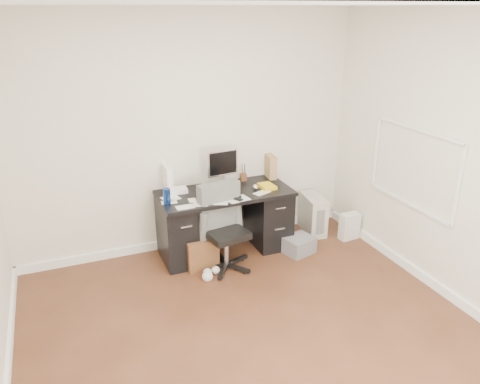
% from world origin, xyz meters
% --- Properties ---
extents(ground, '(4.00, 4.00, 0.00)m').
position_xyz_m(ground, '(0.00, 0.00, 0.00)').
color(ground, '#462616').
rests_on(ground, ground).
extents(room_shell, '(4.02, 4.02, 2.71)m').
position_xyz_m(room_shell, '(0.03, 0.03, 1.66)').
color(room_shell, silver).
rests_on(room_shell, ground).
extents(desk, '(1.50, 0.70, 0.75)m').
position_xyz_m(desk, '(0.30, 1.65, 0.40)').
color(desk, black).
rests_on(desk, ground).
extents(loose_papers, '(1.10, 0.60, 0.00)m').
position_xyz_m(loose_papers, '(0.10, 1.60, 0.75)').
color(loose_papers, silver).
rests_on(loose_papers, desk).
extents(lcd_monitor, '(0.39, 0.24, 0.47)m').
position_xyz_m(lcd_monitor, '(0.31, 1.75, 0.99)').
color(lcd_monitor, silver).
rests_on(lcd_monitor, desk).
extents(keyboard, '(0.49, 0.20, 0.03)m').
position_xyz_m(keyboard, '(0.16, 1.50, 0.76)').
color(keyboard, black).
rests_on(keyboard, desk).
extents(computer_mouse, '(0.08, 0.08, 0.07)m').
position_xyz_m(computer_mouse, '(0.64, 1.56, 0.78)').
color(computer_mouse, silver).
rests_on(computer_mouse, desk).
extents(travel_mug, '(0.10, 0.10, 0.17)m').
position_xyz_m(travel_mug, '(-0.39, 1.54, 0.84)').
color(travel_mug, navy).
rests_on(travel_mug, desk).
extents(white_binder, '(0.14, 0.28, 0.31)m').
position_xyz_m(white_binder, '(-0.29, 1.87, 0.91)').
color(white_binder, white).
rests_on(white_binder, desk).
extents(magazine_file, '(0.14, 0.25, 0.28)m').
position_xyz_m(magazine_file, '(0.98, 1.89, 0.89)').
color(magazine_file, '#926B47').
rests_on(magazine_file, desk).
extents(pen_cup, '(0.10, 0.10, 0.21)m').
position_xyz_m(pen_cup, '(0.63, 1.90, 0.85)').
color(pen_cup, '#582C19').
rests_on(pen_cup, desk).
extents(yellow_book, '(0.18, 0.22, 0.04)m').
position_xyz_m(yellow_book, '(0.80, 1.58, 0.77)').
color(yellow_book, yellow).
rests_on(yellow_book, desk).
extents(paper_remote, '(0.27, 0.23, 0.02)m').
position_xyz_m(paper_remote, '(0.35, 1.39, 0.76)').
color(paper_remote, silver).
rests_on(paper_remote, desk).
extents(office_chair, '(0.62, 0.62, 0.95)m').
position_xyz_m(office_chair, '(0.17, 1.28, 0.48)').
color(office_chair, '#555755').
rests_on(office_chair, ground).
extents(pc_tower, '(0.28, 0.51, 0.49)m').
position_xyz_m(pc_tower, '(1.51, 1.71, 0.24)').
color(pc_tower, '#B9B4A7').
rests_on(pc_tower, ground).
extents(shopping_bag, '(0.26, 0.20, 0.34)m').
position_xyz_m(shopping_bag, '(1.83, 1.36, 0.17)').
color(shopping_bag, silver).
rests_on(shopping_bag, ground).
extents(wicker_basket, '(0.36, 0.36, 0.35)m').
position_xyz_m(wicker_basket, '(-0.08, 1.46, 0.17)').
color(wicker_basket, '#512E18').
rests_on(wicker_basket, ground).
extents(desk_printer, '(0.39, 0.35, 0.20)m').
position_xyz_m(desk_printer, '(1.08, 1.28, 0.10)').
color(desk_printer, slate).
rests_on(desk_printer, ground).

